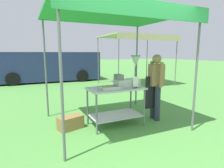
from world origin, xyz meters
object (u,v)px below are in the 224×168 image
(donut_cart, at_px, (116,98))
(van_navy, at_px, (48,66))
(vendor, at_px, (156,84))
(menu_sign, at_px, (136,83))
(donut_tray, at_px, (109,88))
(donut_fryer, at_px, (128,77))
(neighbour_tent, at_px, (136,38))
(stall_canopy, at_px, (114,17))
(supply_crate, at_px, (71,123))

(donut_cart, relative_size, van_navy, 0.21)
(donut_cart, height_order, vendor, vendor)
(menu_sign, bearing_deg, vendor, 11.89)
(donut_tray, height_order, donut_fryer, donut_fryer)
(donut_cart, bearing_deg, neighbour_tent, 53.29)
(donut_fryer, bearing_deg, van_navy, 96.81)
(donut_tray, relative_size, neighbour_tent, 0.13)
(stall_canopy, distance_m, vendor, 1.83)
(donut_fryer, height_order, neighbour_tent, neighbour_tent)
(donut_tray, bearing_deg, stall_canopy, 45.90)
(neighbour_tent, bearing_deg, van_navy, 141.37)
(stall_canopy, xyz_separation_m, van_navy, (-0.62, 7.62, -1.52))
(donut_fryer, bearing_deg, vendor, -2.81)
(van_navy, relative_size, neighbour_tent, 1.72)
(donut_cart, xyz_separation_m, donut_fryer, (0.30, -0.03, 0.47))
(donut_fryer, distance_m, menu_sign, 0.23)
(stall_canopy, distance_m, donut_cart, 1.77)
(donut_cart, height_order, supply_crate, donut_cart)
(donut_fryer, xyz_separation_m, supply_crate, (-1.30, 0.24, -0.96))
(vendor, bearing_deg, menu_sign, -168.11)
(van_navy, bearing_deg, stall_canopy, -85.32)
(donut_fryer, height_order, van_navy, van_navy)
(stall_canopy, distance_m, neighbour_tent, 5.57)
(neighbour_tent, bearing_deg, vendor, -116.82)
(supply_crate, distance_m, van_navy, 7.56)
(stall_canopy, relative_size, donut_cart, 2.32)
(supply_crate, xyz_separation_m, van_navy, (0.37, 7.51, 0.74))
(vendor, relative_size, van_navy, 0.28)
(supply_crate, xyz_separation_m, neighbour_tent, (4.37, 4.32, 2.27))
(donut_fryer, relative_size, neighbour_tent, 0.21)
(donut_cart, bearing_deg, van_navy, 94.63)
(neighbour_tent, bearing_deg, menu_sign, -122.26)
(stall_canopy, bearing_deg, van_navy, 94.68)
(stall_canopy, height_order, donut_tray, stall_canopy)
(donut_cart, relative_size, menu_sign, 4.94)
(stall_canopy, xyz_separation_m, donut_cart, (-0.00, -0.10, -1.76))
(supply_crate, distance_m, neighbour_tent, 6.55)
(menu_sign, height_order, neighbour_tent, neighbour_tent)
(menu_sign, height_order, vendor, vendor)
(stall_canopy, relative_size, donut_tray, 6.71)
(menu_sign, height_order, van_navy, van_navy)
(stall_canopy, xyz_separation_m, vendor, (1.05, -0.17, -1.49))
(van_navy, height_order, neighbour_tent, neighbour_tent)
(stall_canopy, relative_size, menu_sign, 11.47)
(donut_cart, bearing_deg, donut_tray, -148.72)
(vendor, relative_size, neighbour_tent, 0.47)
(donut_fryer, height_order, supply_crate, donut_fryer)
(stall_canopy, bearing_deg, donut_cart, -90.00)
(donut_tray, relative_size, menu_sign, 1.71)
(donut_cart, height_order, neighbour_tent, neighbour_tent)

